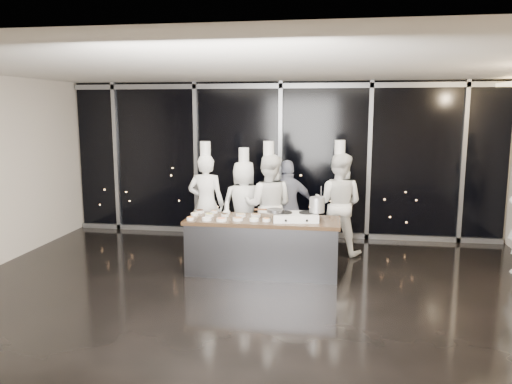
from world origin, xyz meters
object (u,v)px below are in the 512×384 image
at_px(stock_pot, 317,205).
at_px(chef_left, 244,206).
at_px(guest, 288,207).
at_px(demo_counter, 263,246).
at_px(frying_pan, 275,210).
at_px(stove, 296,217).
at_px(chef_right, 338,203).
at_px(chef_far_left, 206,203).
at_px(chef_center, 268,205).

distance_m(stock_pot, chef_left, 1.85).
bearing_deg(guest, chef_left, -17.13).
bearing_deg(demo_counter, frying_pan, -28.08).
xyz_separation_m(stove, stock_pot, (0.33, 0.04, 0.19)).
bearing_deg(demo_counter, chef_left, 113.81).
height_order(chef_left, chef_right, chef_right).
height_order(stove, frying_pan, frying_pan).
bearing_deg(stove, chef_far_left, 141.49).
bearing_deg(stove, chef_right, 56.07).
height_order(frying_pan, chef_far_left, chef_far_left).
bearing_deg(guest, chef_center, 21.36).
distance_m(demo_counter, frying_pan, 0.65).
xyz_separation_m(stove, chef_right, (0.67, 1.38, -0.03)).
xyz_separation_m(demo_counter, chef_left, (-0.52, 1.18, 0.42)).
height_order(chef_far_left, chef_center, chef_center).
height_order(chef_left, chef_center, chef_center).
xyz_separation_m(chef_left, guest, (0.81, 0.09, -0.01)).
relative_size(stock_pot, chef_left, 0.12).
relative_size(demo_counter, chef_far_left, 1.19).
xyz_separation_m(frying_pan, chef_right, (1.00, 1.44, -0.12)).
relative_size(frying_pan, chef_far_left, 0.23).
distance_m(chef_center, guest, 0.46).
height_order(chef_left, guest, chef_left).
relative_size(chef_far_left, guest, 1.20).
bearing_deg(chef_center, demo_counter, 93.74).
xyz_separation_m(demo_counter, chef_far_left, (-1.19, 0.96, 0.48)).
bearing_deg(chef_far_left, demo_counter, 140.87).
xyz_separation_m(guest, chef_right, (0.92, 0.06, 0.08)).
xyz_separation_m(demo_counter, chef_right, (1.20, 1.33, 0.49)).
relative_size(chef_center, chef_right, 1.00).
distance_m(guest, chef_right, 0.92).
relative_size(stock_pot, chef_center, 0.11).
height_order(frying_pan, chef_center, chef_center).
relative_size(chef_left, guest, 1.13).
bearing_deg(stove, chef_left, 122.42).
bearing_deg(chef_left, guest, 173.19).
bearing_deg(stove, stock_pot, -1.85).
bearing_deg(frying_pan, chef_far_left, 134.47).
bearing_deg(stock_pot, stove, -173.86).
bearing_deg(stock_pot, chef_left, 139.07).
height_order(frying_pan, guest, guest).
xyz_separation_m(frying_pan, chef_left, (-0.73, 1.29, -0.19)).
height_order(demo_counter, chef_center, chef_center).
height_order(demo_counter, guest, guest).
height_order(frying_pan, stock_pot, stock_pot).
bearing_deg(chef_far_left, chef_center, 179.49).
height_order(stock_pot, chef_far_left, chef_far_left).
bearing_deg(guest, chef_far_left, -11.43).
bearing_deg(guest, chef_right, 160.08).
relative_size(chef_far_left, chef_right, 0.99).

